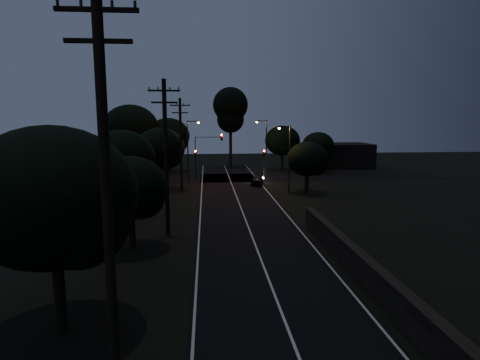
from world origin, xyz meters
TOP-DOWN VIEW (x-y plane):
  - ground at (0.00, 0.00)m, footprint 160.00×160.00m
  - road_surface at (0.00, 31.12)m, footprint 60.00×70.00m
  - retaining_wall at (7.74, 3.00)m, footprint 6.93×26.00m
  - utility_pole_near at (-6.00, -2.00)m, footprint 2.20×0.30m
  - utility_pole_mid at (-6.00, 15.00)m, footprint 2.20×0.30m
  - utility_pole_far at (-6.00, 32.00)m, footprint 2.20×0.30m
  - tree_left_a at (-8.77, 1.87)m, footprint 6.42×6.42m
  - tree_left_b at (-7.83, 11.90)m, footprint 4.72×4.72m
  - tree_left_c at (-10.29, 21.88)m, footprint 5.81×5.81m
  - tree_left_d at (-8.30, 33.88)m, footprint 5.70×5.70m
  - tree_far_nw at (-8.77, 49.87)m, footprint 6.57×6.57m
  - tree_far_w at (-13.72, 45.84)m, footprint 8.03×8.03m
  - tree_far_ne at (9.20, 49.89)m, footprint 5.62×5.62m
  - tree_far_e at (14.17, 46.90)m, footprint 4.87×4.87m
  - tree_right_a at (8.16, 29.91)m, footprint 4.53×4.53m
  - tall_pine at (1.00, 55.00)m, footprint 5.91×5.91m
  - building_left at (-20.00, 52.00)m, footprint 10.00×8.00m
  - building_right at (20.00, 53.00)m, footprint 9.00×7.00m
  - signal_left at (-4.60, 39.99)m, footprint 0.28×0.35m
  - signal_right at (4.60, 39.99)m, footprint 0.28×0.35m
  - signal_mast at (-2.91, 39.99)m, footprint 3.70×0.35m
  - streetlight_a at (-5.31, 38.00)m, footprint 1.66×0.26m
  - streetlight_b at (5.31, 44.00)m, footprint 1.66×0.26m
  - streetlight_c at (5.83, 30.00)m, footprint 1.46×0.26m
  - car at (3.20, 35.96)m, footprint 2.14×3.77m

SIDE VIEW (x-z plane):
  - ground at x=0.00m, z-range 0.00..0.00m
  - road_surface at x=0.00m, z-range 0.00..0.03m
  - car at x=3.20m, z-range 0.00..1.21m
  - retaining_wall at x=7.74m, z-range -0.18..1.42m
  - building_right at x=20.00m, z-range 0.00..4.00m
  - building_left at x=-20.00m, z-range 0.00..4.40m
  - signal_left at x=-4.60m, z-range 0.79..4.89m
  - signal_right at x=4.60m, z-range 0.79..4.89m
  - tree_right_a at x=8.16m, z-range 0.85..6.61m
  - tree_left_b at x=-7.83m, z-range 0.89..6.88m
  - tree_far_e at x=14.17m, z-range 0.91..7.09m
  - signal_mast at x=-2.91m, z-range 1.21..7.46m
  - streetlight_c at x=5.83m, z-range 0.60..8.10m
  - tree_far_ne at x=9.20m, z-range 1.04..8.15m
  - streetlight_a at x=-5.31m, z-range 0.64..8.64m
  - streetlight_b at x=5.31m, z-range 0.64..8.64m
  - tree_left_d at x=-8.30m, z-range 1.07..8.30m
  - tree_left_c at x=-10.29m, z-range 1.07..8.41m
  - tree_left_a at x=-8.77m, z-range 1.19..9.31m
  - tree_far_nw at x=-8.77m, z-range 1.23..9.55m
  - utility_pole_far at x=-6.00m, z-range 0.23..10.73m
  - utility_pole_mid at x=-6.00m, z-range 0.24..11.24m
  - utility_pole_near at x=-6.00m, z-range 0.25..12.25m
  - tree_far_w at x=-13.72m, z-range 1.54..11.78m
  - tall_pine at x=1.00m, z-range 2.96..16.41m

